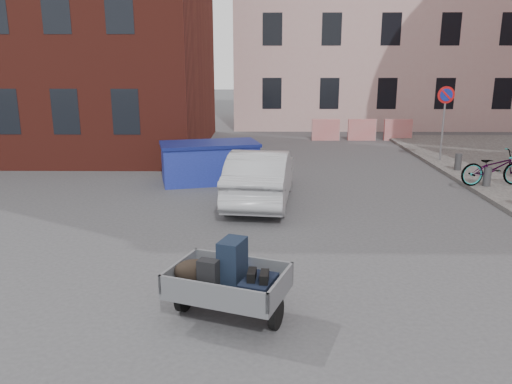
{
  "coord_description": "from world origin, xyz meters",
  "views": [
    {
      "loc": [
        -0.49,
        -8.5,
        3.6
      ],
      "look_at": [
        -0.61,
        1.06,
        1.1
      ],
      "focal_mm": 35.0,
      "sensor_mm": 36.0,
      "label": 1
    }
  ],
  "objects_px": {
    "trailer": "(227,280)",
    "bicycle": "(494,168)",
    "dumpster": "(210,162)",
    "silver_car": "(261,176)"
  },
  "relations": [
    {
      "from": "trailer",
      "to": "bicycle",
      "type": "distance_m",
      "value": 10.52
    },
    {
      "from": "dumpster",
      "to": "trailer",
      "type": "bearing_deg",
      "value": -96.63
    },
    {
      "from": "trailer",
      "to": "silver_car",
      "type": "height_order",
      "value": "silver_car"
    },
    {
      "from": "silver_car",
      "to": "bicycle",
      "type": "xyz_separation_m",
      "value": [
        6.72,
        1.44,
        -0.06
      ]
    },
    {
      "from": "trailer",
      "to": "bicycle",
      "type": "xyz_separation_m",
      "value": [
        7.18,
        7.69,
        0.03
      ]
    },
    {
      "from": "silver_car",
      "to": "bicycle",
      "type": "bearing_deg",
      "value": -161.67
    },
    {
      "from": "trailer",
      "to": "dumpster",
      "type": "relative_size",
      "value": 0.62
    },
    {
      "from": "dumpster",
      "to": "silver_car",
      "type": "bearing_deg",
      "value": -69.01
    },
    {
      "from": "dumpster",
      "to": "bicycle",
      "type": "distance_m",
      "value": 8.34
    },
    {
      "from": "silver_car",
      "to": "dumpster",
      "type": "bearing_deg",
      "value": -48.58
    }
  ]
}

